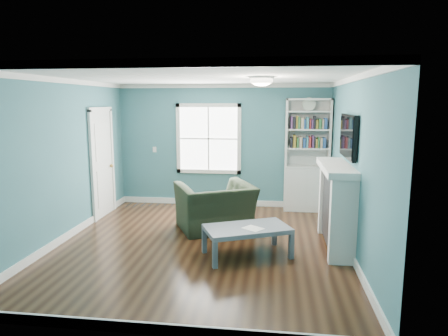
# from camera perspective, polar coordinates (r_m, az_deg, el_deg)

# --- Properties ---
(floor) EXTENTS (5.00, 5.00, 0.00)m
(floor) POSITION_cam_1_polar(r_m,az_deg,el_deg) (6.43, -3.21, -10.88)
(floor) COLOR black
(floor) RESTS_ON ground
(room_walls) EXTENTS (5.00, 5.00, 5.00)m
(room_walls) POSITION_cam_1_polar(r_m,az_deg,el_deg) (6.07, -3.35, 3.27)
(room_walls) COLOR #396D79
(room_walls) RESTS_ON ground
(trim) EXTENTS (4.50, 5.00, 2.60)m
(trim) POSITION_cam_1_polar(r_m,az_deg,el_deg) (6.11, -3.31, 0.06)
(trim) COLOR white
(trim) RESTS_ON ground
(window) EXTENTS (1.40, 0.06, 1.50)m
(window) POSITION_cam_1_polar(r_m,az_deg,el_deg) (8.57, -2.22, 4.20)
(window) COLOR white
(window) RESTS_ON room_walls
(bookshelf) EXTENTS (0.90, 0.35, 2.31)m
(bookshelf) POSITION_cam_1_polar(r_m,az_deg,el_deg) (8.35, 11.73, 0.23)
(bookshelf) COLOR silver
(bookshelf) RESTS_ON ground
(fireplace) EXTENTS (0.44, 1.58, 1.30)m
(fireplace) POSITION_cam_1_polar(r_m,az_deg,el_deg) (6.40, 15.79, -5.36)
(fireplace) COLOR black
(fireplace) RESTS_ON ground
(tv) EXTENTS (0.06, 1.10, 0.65)m
(tv) POSITION_cam_1_polar(r_m,az_deg,el_deg) (6.24, 17.34, 4.36)
(tv) COLOR black
(tv) RESTS_ON fireplace
(door) EXTENTS (0.12, 0.98, 2.17)m
(door) POSITION_cam_1_polar(r_m,az_deg,el_deg) (8.14, -16.99, 0.84)
(door) COLOR silver
(door) RESTS_ON ground
(ceiling_fixture) EXTENTS (0.38, 0.38, 0.15)m
(ceiling_fixture) POSITION_cam_1_polar(r_m,az_deg,el_deg) (6.04, 5.37, 12.41)
(ceiling_fixture) COLOR white
(ceiling_fixture) RESTS_ON room_walls
(light_switch) EXTENTS (0.08, 0.01, 0.12)m
(light_switch) POSITION_cam_1_polar(r_m,az_deg,el_deg) (8.87, -9.89, 2.62)
(light_switch) COLOR white
(light_switch) RESTS_ON room_walls
(recliner) EXTENTS (1.48, 1.29, 1.09)m
(recliner) POSITION_cam_1_polar(r_m,az_deg,el_deg) (7.00, -1.28, -4.50)
(recliner) COLOR black
(recliner) RESTS_ON ground
(coffee_table) EXTENTS (1.37, 1.09, 0.44)m
(coffee_table) POSITION_cam_1_polar(r_m,az_deg,el_deg) (5.88, 3.32, -8.91)
(coffee_table) COLOR #4D545D
(coffee_table) RESTS_ON ground
(paper_sheet) EXTENTS (0.34, 0.33, 0.00)m
(paper_sheet) POSITION_cam_1_polar(r_m,az_deg,el_deg) (5.80, 4.17, -8.59)
(paper_sheet) COLOR white
(paper_sheet) RESTS_ON coffee_table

